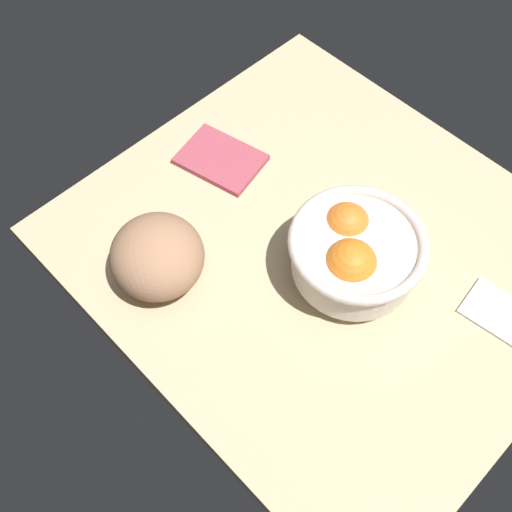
% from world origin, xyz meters
% --- Properties ---
extents(ground_plane, '(0.72, 0.64, 0.03)m').
position_xyz_m(ground_plane, '(0.00, 0.00, -0.01)').
color(ground_plane, '#C9B489').
extents(fruit_bowl, '(0.19, 0.19, 0.11)m').
position_xyz_m(fruit_bowl, '(-0.06, 0.01, 0.06)').
color(fruit_bowl, silver).
rests_on(fruit_bowl, ground).
extents(bread_loaf, '(0.18, 0.18, 0.10)m').
position_xyz_m(bread_loaf, '(0.14, 0.21, 0.05)').
color(bread_loaf, '#AD7C5A').
rests_on(bread_loaf, ground).
extents(napkin_folded, '(0.15, 0.12, 0.01)m').
position_xyz_m(napkin_folded, '(0.23, 0.00, 0.01)').
color(napkin_folded, '#B04757').
rests_on(napkin_folded, ground).
extents(napkin_spare, '(0.13, 0.08, 0.01)m').
position_xyz_m(napkin_spare, '(-0.26, -0.09, 0.00)').
color(napkin_spare, silver).
rests_on(napkin_spare, ground).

